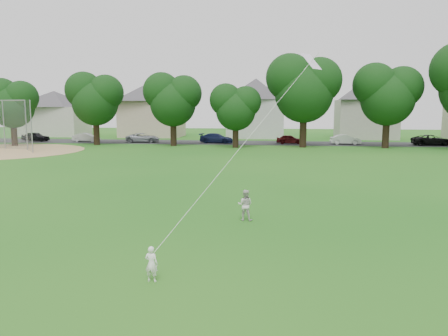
# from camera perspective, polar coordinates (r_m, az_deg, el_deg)

# --- Properties ---
(ground) EXTENTS (160.00, 160.00, 0.00)m
(ground) POSITION_cam_1_polar(r_m,az_deg,el_deg) (15.20, -6.36, -9.57)
(ground) COLOR #135613
(ground) RESTS_ON ground
(street) EXTENTS (90.00, 7.00, 0.01)m
(street) POSITION_cam_1_polar(r_m,az_deg,el_deg) (56.38, 3.62, 3.30)
(street) COLOR #2D2D30
(street) RESTS_ON ground
(toddler) EXTENTS (0.38, 0.27, 0.96)m
(toddler) POSITION_cam_1_polar(r_m,az_deg,el_deg) (11.89, -9.46, -12.25)
(toddler) COLOR white
(toddler) RESTS_ON ground
(older_boy) EXTENTS (0.68, 0.56, 1.26)m
(older_boy) POSITION_cam_1_polar(r_m,az_deg,el_deg) (17.75, 2.79, -4.86)
(older_boy) COLOR silver
(older_boy) RESTS_ON ground
(kite) EXTENTS (2.90, 5.45, 12.28)m
(kite) POSITION_cam_1_polar(r_m,az_deg,el_deg) (15.58, 3.72, 4.56)
(kite) COLOR white
(kite) RESTS_ON ground
(tree_row) EXTENTS (79.75, 8.73, 11.58)m
(tree_row) POSITION_cam_1_polar(r_m,az_deg,el_deg) (49.68, 8.80, 10.08)
(tree_row) COLOR black
(tree_row) RESTS_ON ground
(parked_cars) EXTENTS (62.33, 2.48, 1.26)m
(parked_cars) POSITION_cam_1_polar(r_m,az_deg,el_deg) (55.24, 5.70, 3.82)
(parked_cars) COLOR black
(parked_cars) RESTS_ON ground
(house_row) EXTENTS (76.64, 13.52, 10.36)m
(house_row) POSITION_cam_1_polar(r_m,az_deg,el_deg) (66.22, 3.50, 8.24)
(house_row) COLOR beige
(house_row) RESTS_ON ground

